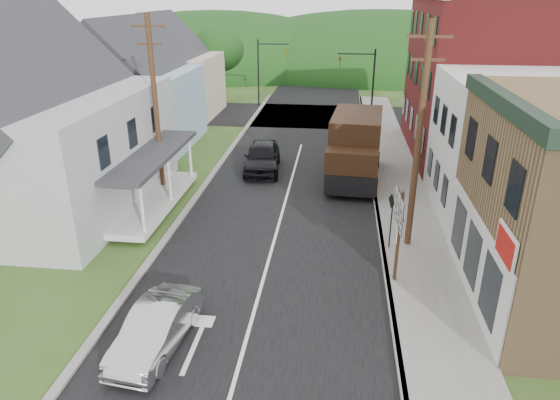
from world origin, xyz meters
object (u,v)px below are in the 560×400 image
(dark_sedan, at_px, (262,157))
(route_sign_cluster, at_px, (398,224))
(warning_sign, at_px, (391,213))
(delivery_van, at_px, (355,148))
(silver_sedan, at_px, (156,329))

(dark_sedan, xyz_separation_m, route_sign_cluster, (6.63, -11.75, 1.52))
(dark_sedan, relative_size, warning_sign, 2.08)
(dark_sedan, xyz_separation_m, warning_sign, (6.66, -9.27, 0.83))
(dark_sedan, relative_size, delivery_van, 0.74)
(warning_sign, bearing_deg, route_sign_cluster, -105.72)
(warning_sign, bearing_deg, silver_sedan, -151.52)
(delivery_van, distance_m, warning_sign, 8.40)
(dark_sedan, xyz_separation_m, delivery_van, (5.38, -0.97, 1.01))
(silver_sedan, xyz_separation_m, warning_sign, (7.34, 6.99, 1.01))
(delivery_van, xyz_separation_m, route_sign_cluster, (1.26, -10.78, 0.51))
(route_sign_cluster, height_order, warning_sign, route_sign_cluster)
(dark_sedan, bearing_deg, route_sign_cluster, -65.46)
(silver_sedan, bearing_deg, warning_sign, 50.00)
(dark_sedan, distance_m, route_sign_cluster, 13.58)
(delivery_van, xyz_separation_m, warning_sign, (1.28, -8.30, -0.18))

